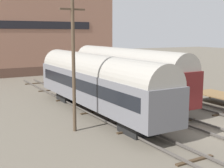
% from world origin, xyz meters
% --- Properties ---
extents(ground_plane, '(200.00, 200.00, 0.00)m').
position_xyz_m(ground_plane, '(0.00, 0.00, 0.00)').
color(ground_plane, '#60594C').
extents(track_left, '(2.60, 60.00, 0.26)m').
position_xyz_m(track_left, '(-4.66, 0.00, 0.14)').
color(track_left, '#4C4742').
rests_on(track_left, ground).
extents(track_middle, '(2.60, 60.00, 0.26)m').
position_xyz_m(track_middle, '(0.00, 0.00, 0.14)').
color(track_middle, '#4C4742').
rests_on(track_middle, ground).
extents(train_car_grey, '(3.13, 18.95, 5.10)m').
position_xyz_m(train_car_grey, '(-4.66, 8.65, 2.88)').
color(train_car_grey, black).
rests_on(train_car_grey, ground).
extents(train_car_maroon, '(3.06, 17.60, 5.38)m').
position_xyz_m(train_car_maroon, '(0.00, 11.27, 3.06)').
color(train_car_maroon, black).
rests_on(train_car_maroon, ground).
extents(utility_pole, '(1.80, 0.24, 9.56)m').
position_xyz_m(utility_pole, '(-8.17, 5.14, 4.94)').
color(utility_pole, '#473828').
rests_on(utility_pole, ground).
extents(warehouse_building, '(30.99, 11.87, 14.68)m').
position_xyz_m(warehouse_building, '(-3.50, 40.41, 7.34)').
color(warehouse_building, brown).
rests_on(warehouse_building, ground).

